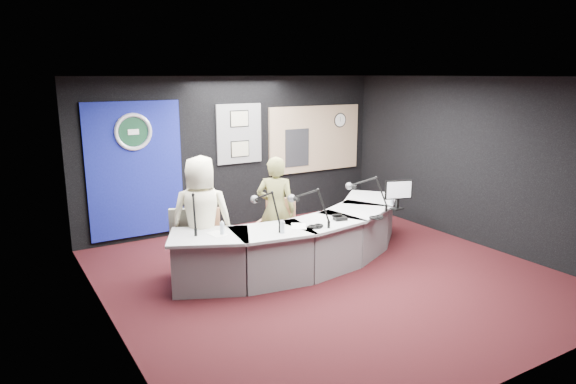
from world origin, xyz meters
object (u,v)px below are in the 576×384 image
armchair_right (276,229)px  person_man (201,217)px  broadcast_desk (305,241)px  person_woman (276,210)px  armchair_left (203,248)px

armchair_right → person_man: bearing=-130.0°
broadcast_desk → person_man: bearing=166.8°
person_woman → armchair_right: bearing=-0.0°
armchair_left → person_woman: person_woman is taller
armchair_left → armchair_right: bearing=27.9°
armchair_left → person_woman: bearing=27.9°
person_man → person_woman: person_man is taller
broadcast_desk → armchair_left: size_ratio=5.32×
person_woman → armchair_left: bearing=43.1°
armchair_left → person_man: size_ratio=0.48×
armchair_left → person_man: person_man is taller
armchair_right → person_man: 1.26m
armchair_left → armchair_right: size_ratio=0.84×
armchair_left → person_man: (0.00, 0.00, 0.45)m
armchair_left → armchair_right: armchair_right is taller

